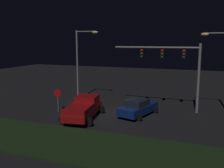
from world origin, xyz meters
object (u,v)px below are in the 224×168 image
traffic_signal_gantry (172,60)px  street_lamp_left (82,56)px  stop_sign (58,96)px  pickup_truck (84,107)px  car_sedan (138,107)px

traffic_signal_gantry → street_lamp_left: street_lamp_left is taller
traffic_signal_gantry → stop_sign: traffic_signal_gantry is taller
pickup_truck → traffic_signal_gantry: 9.45m
pickup_truck → car_sedan: size_ratio=1.19×
stop_sign → car_sedan: bearing=12.2°
pickup_truck → car_sedan: (4.23, 2.49, -0.26)m
car_sedan → stop_sign: stop_sign is taller
car_sedan → street_lamp_left: street_lamp_left is taller
pickup_truck → traffic_signal_gantry: traffic_signal_gantry is taller
car_sedan → stop_sign: 7.67m
pickup_truck → traffic_signal_gantry: (6.77, 5.32, 3.90)m
traffic_signal_gantry → car_sedan: bearing=-132.0°
car_sedan → traffic_signal_gantry: bearing=-26.2°
street_lamp_left → pickup_truck: bearing=-61.4°
car_sedan → stop_sign: size_ratio=2.12×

